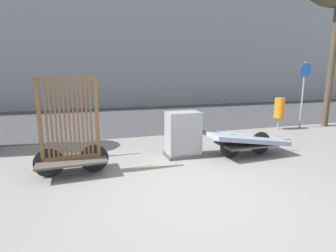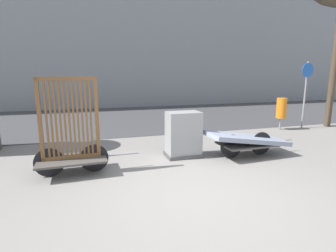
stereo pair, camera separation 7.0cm
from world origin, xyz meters
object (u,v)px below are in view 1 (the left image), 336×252
(utility_cabinet, at_px, (183,136))
(sign_post, at_px, (304,87))
(bike_cart_with_mattress, at_px, (246,140))
(trash_bin, at_px, (279,108))
(bike_cart_with_bedframe, at_px, (71,141))

(utility_cabinet, distance_m, sign_post, 5.69)
(bike_cart_with_mattress, bearing_deg, utility_cabinet, 161.77)
(trash_bin, relative_size, sign_post, 0.47)
(bike_cart_with_mattress, xyz_separation_m, trash_bin, (2.88, 2.31, 0.36))
(bike_cart_with_mattress, height_order, utility_cabinet, utility_cabinet)
(bike_cart_with_bedframe, bearing_deg, trash_bin, 16.64)
(trash_bin, height_order, sign_post, sign_post)
(bike_cart_with_bedframe, height_order, trash_bin, bike_cart_with_bedframe)
(trash_bin, bearing_deg, sign_post, -0.42)
(sign_post, bearing_deg, trash_bin, 179.58)
(bike_cart_with_mattress, bearing_deg, bike_cart_with_bedframe, 178.33)
(bike_cart_with_mattress, height_order, sign_post, sign_post)
(bike_cart_with_bedframe, height_order, sign_post, sign_post)
(utility_cabinet, xyz_separation_m, sign_post, (5.28, 1.87, 1.00))
(utility_cabinet, bearing_deg, trash_bin, 23.47)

